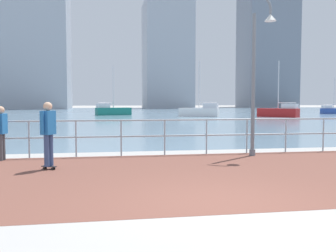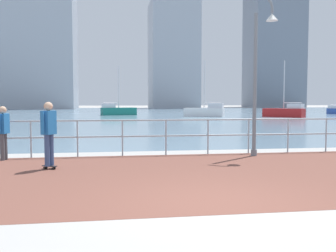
{
  "view_description": "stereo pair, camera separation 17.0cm",
  "coord_description": "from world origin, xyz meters",
  "px_view_note": "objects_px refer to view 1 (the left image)",
  "views": [
    {
      "loc": [
        -1.87,
        -6.02,
        1.74
      ],
      "look_at": [
        -0.28,
        3.55,
        1.1
      ],
      "focal_mm": 40.11,
      "sensor_mm": 36.0,
      "label": 1
    },
    {
      "loc": [
        -1.7,
        -6.05,
        1.74
      ],
      "look_at": [
        -0.28,
        3.55,
        1.1
      ],
      "focal_mm": 40.11,
      "sensor_mm": 36.0,
      "label": 2
    }
  ],
  "objects_px": {
    "sailboat_teal": "(200,111)",
    "sailboat_white": "(112,110)",
    "bystander": "(1,129)",
    "sailboat_yellow": "(279,112)",
    "sailboat_red": "(333,110)",
    "lamppost": "(258,67)",
    "skateboarder": "(48,129)"
  },
  "relations": [
    {
      "from": "sailboat_teal",
      "to": "sailboat_white",
      "type": "distance_m",
      "value": 11.59
    },
    {
      "from": "bystander",
      "to": "sailboat_teal",
      "type": "relative_size",
      "value": 0.25
    },
    {
      "from": "bystander",
      "to": "sailboat_yellow",
      "type": "distance_m",
      "value": 35.27
    },
    {
      "from": "bystander",
      "to": "sailboat_white",
      "type": "xyz_separation_m",
      "value": [
        3.82,
        36.21,
        -0.35
      ]
    },
    {
      "from": "sailboat_red",
      "to": "sailboat_yellow",
      "type": "bearing_deg",
      "value": -144.15
    },
    {
      "from": "lamppost",
      "to": "sailboat_white",
      "type": "height_order",
      "value": "sailboat_white"
    },
    {
      "from": "sailboat_red",
      "to": "sailboat_white",
      "type": "relative_size",
      "value": 0.81
    },
    {
      "from": "bystander",
      "to": "sailboat_white",
      "type": "relative_size",
      "value": 0.26
    },
    {
      "from": "lamppost",
      "to": "sailboat_teal",
      "type": "height_order",
      "value": "sailboat_teal"
    },
    {
      "from": "skateboarder",
      "to": "sailboat_white",
      "type": "relative_size",
      "value": 0.28
    },
    {
      "from": "bystander",
      "to": "sailboat_teal",
      "type": "distance_m",
      "value": 33.19
    },
    {
      "from": "lamppost",
      "to": "sailboat_yellow",
      "type": "xyz_separation_m",
      "value": [
        14.32,
        27.87,
        -2.22
      ]
    },
    {
      "from": "sailboat_red",
      "to": "sailboat_white",
      "type": "bearing_deg",
      "value": -179.66
    },
    {
      "from": "sailboat_yellow",
      "to": "sailboat_white",
      "type": "distance_m",
      "value": 20.24
    },
    {
      "from": "bystander",
      "to": "sailboat_red",
      "type": "height_order",
      "value": "sailboat_red"
    },
    {
      "from": "sailboat_white",
      "to": "lamppost",
      "type": "bearing_deg",
      "value": -83.83
    },
    {
      "from": "skateboarder",
      "to": "sailboat_red",
      "type": "height_order",
      "value": "sailboat_red"
    },
    {
      "from": "sailboat_teal",
      "to": "sailboat_red",
      "type": "bearing_deg",
      "value": 16.66
    },
    {
      "from": "lamppost",
      "to": "bystander",
      "type": "distance_m",
      "value": 8.0
    },
    {
      "from": "bystander",
      "to": "sailboat_teal",
      "type": "bearing_deg",
      "value": 65.55
    },
    {
      "from": "sailboat_teal",
      "to": "sailboat_yellow",
      "type": "relative_size",
      "value": 1.02
    },
    {
      "from": "skateboarder",
      "to": "sailboat_red",
      "type": "distance_m",
      "value": 50.31
    },
    {
      "from": "lamppost",
      "to": "sailboat_teal",
      "type": "xyz_separation_m",
      "value": [
        5.97,
        30.59,
        -2.21
      ]
    },
    {
      "from": "sailboat_yellow",
      "to": "sailboat_red",
      "type": "bearing_deg",
      "value": 35.85
    },
    {
      "from": "skateboarder",
      "to": "lamppost",
      "type": "bearing_deg",
      "value": 12.49
    },
    {
      "from": "bystander",
      "to": "sailboat_red",
      "type": "distance_m",
      "value": 50.07
    },
    {
      "from": "sailboat_red",
      "to": "sailboat_yellow",
      "type": "xyz_separation_m",
      "value": [
        -12.31,
        -8.89,
        0.12
      ]
    },
    {
      "from": "sailboat_white",
      "to": "sailboat_red",
      "type": "bearing_deg",
      "value": 0.34
    },
    {
      "from": "bystander",
      "to": "sailboat_white",
      "type": "distance_m",
      "value": 36.41
    },
    {
      "from": "lamppost",
      "to": "skateboarder",
      "type": "bearing_deg",
      "value": -167.51
    },
    {
      "from": "bystander",
      "to": "sailboat_teal",
      "type": "xyz_separation_m",
      "value": [
        13.74,
        30.21,
        -0.33
      ]
    },
    {
      "from": "lamppost",
      "to": "sailboat_teal",
      "type": "bearing_deg",
      "value": 78.96
    }
  ]
}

